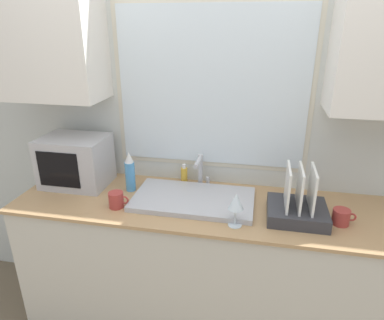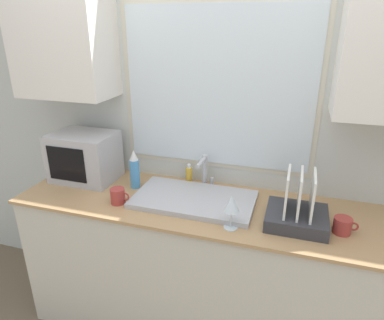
# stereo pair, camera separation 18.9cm
# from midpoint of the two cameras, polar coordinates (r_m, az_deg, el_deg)

# --- Properties ---
(countertop) EXTENTS (2.22, 0.64, 0.93)m
(countertop) POSITION_cam_midpoint_polar(r_m,az_deg,el_deg) (2.28, -1.02, -17.51)
(countertop) COLOR beige
(countertop) RESTS_ON ground_plane
(wall_back) EXTENTS (6.00, 0.38, 2.60)m
(wall_back) POSITION_cam_midpoint_polar(r_m,az_deg,el_deg) (2.12, 0.54, 8.10)
(wall_back) COLOR silver
(wall_back) RESTS_ON ground_plane
(sink_basin) EXTENTS (0.71, 0.40, 0.03)m
(sink_basin) POSITION_cam_midpoint_polar(r_m,az_deg,el_deg) (2.03, -2.45, -6.61)
(sink_basin) COLOR #B2B2B7
(sink_basin) RESTS_ON countertop
(faucet) EXTENTS (0.08, 0.18, 0.21)m
(faucet) POSITION_cam_midpoint_polar(r_m,az_deg,el_deg) (2.16, -1.09, -1.47)
(faucet) COLOR #B7B7BC
(faucet) RESTS_ON countertop
(microwave) EXTENTS (0.41, 0.31, 0.32)m
(microwave) POSITION_cam_midpoint_polar(r_m,az_deg,el_deg) (2.35, -21.05, -0.21)
(microwave) COLOR #B2B2B7
(microwave) RESTS_ON countertop
(dish_rack) EXTENTS (0.31, 0.29, 0.29)m
(dish_rack) POSITION_cam_midpoint_polar(r_m,az_deg,el_deg) (1.91, 14.47, -7.64)
(dish_rack) COLOR #333338
(dish_rack) RESTS_ON countertop
(spray_bottle) EXTENTS (0.06, 0.06, 0.25)m
(spray_bottle) POSITION_cam_midpoint_polar(r_m,az_deg,el_deg) (2.17, -12.77, -2.06)
(spray_bottle) COLOR #4C99D8
(spray_bottle) RESTS_ON countertop
(soap_bottle) EXTENTS (0.04, 0.04, 0.13)m
(soap_bottle) POSITION_cam_midpoint_polar(r_m,az_deg,el_deg) (2.24, -3.72, -2.56)
(soap_bottle) COLOR gold
(soap_bottle) RESTS_ON countertop
(mug_near_sink) EXTENTS (0.12, 0.08, 0.09)m
(mug_near_sink) POSITION_cam_midpoint_polar(r_m,az_deg,el_deg) (2.03, -15.13, -6.49)
(mug_near_sink) COLOR #A53833
(mug_near_sink) RESTS_ON countertop
(wine_glass) EXTENTS (0.08, 0.08, 0.18)m
(wine_glass) POSITION_cam_midpoint_polar(r_m,az_deg,el_deg) (1.75, 4.29, -7.14)
(wine_glass) COLOR silver
(wine_glass) RESTS_ON countertop
(mug_by_rack) EXTENTS (0.12, 0.09, 0.08)m
(mug_by_rack) POSITION_cam_midpoint_polar(r_m,az_deg,el_deg) (1.93, 21.09, -8.91)
(mug_by_rack) COLOR #A53833
(mug_by_rack) RESTS_ON countertop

